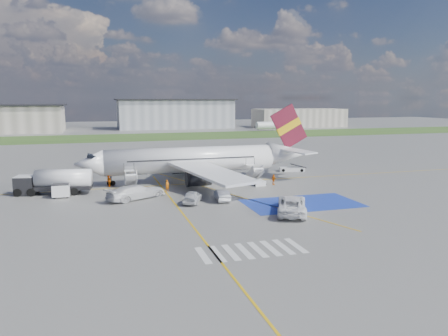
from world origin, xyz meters
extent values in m
plane|color=#60605E|center=(0.00, 0.00, 0.00)|extent=(400.00, 400.00, 0.00)
cube|color=#2D4C1E|center=(0.00, 95.00, 0.01)|extent=(400.00, 30.00, 0.01)
cube|color=gold|center=(0.00, 12.00, 0.01)|extent=(120.00, 0.20, 0.01)
cube|color=gold|center=(-5.00, -10.00, 0.01)|extent=(0.20, 60.00, 0.01)
cube|color=gold|center=(0.00, 12.00, 0.01)|extent=(20.71, 56.45, 0.01)
cube|color=#1A339D|center=(10.00, -4.00, 0.01)|extent=(14.00, 8.00, 0.01)
cube|color=silver|center=(-6.00, -18.00, 0.01)|extent=(0.60, 4.00, 0.01)
cube|color=silver|center=(-4.80, -18.00, 0.01)|extent=(0.60, 4.00, 0.01)
cube|color=silver|center=(-3.60, -18.00, 0.01)|extent=(0.60, 4.00, 0.01)
cube|color=silver|center=(-2.40, -18.00, 0.01)|extent=(0.60, 4.00, 0.01)
cube|color=silver|center=(-1.20, -18.00, 0.01)|extent=(0.60, 4.00, 0.01)
cube|color=silver|center=(0.00, -18.00, 0.01)|extent=(0.60, 4.00, 0.01)
cube|color=silver|center=(1.20, -18.00, 0.01)|extent=(0.60, 4.00, 0.01)
cube|color=silver|center=(2.40, -18.00, 0.01)|extent=(0.60, 4.00, 0.01)
cube|color=gray|center=(20.00, 135.00, 6.00)|extent=(48.00, 18.00, 12.00)
cube|color=gray|center=(75.00, 128.00, 4.00)|extent=(40.00, 16.00, 8.00)
cylinder|color=silver|center=(0.00, 14.00, 3.40)|extent=(26.00, 3.90, 3.90)
cone|color=silver|center=(-15.00, 14.00, 3.40)|extent=(4.00, 3.90, 3.90)
cube|color=black|center=(-14.40, 14.00, 4.45)|extent=(1.67, 1.90, 0.82)
cone|color=silver|center=(16.20, 14.00, 3.80)|extent=(6.50, 3.90, 3.90)
cube|color=silver|center=(1.00, 5.50, 2.80)|extent=(9.86, 15.95, 1.40)
cube|color=silver|center=(1.00, 22.50, 2.80)|extent=(9.86, 15.95, 1.40)
cylinder|color=#38383A|center=(0.00, 8.40, 1.40)|extent=(3.40, 2.10, 2.10)
cylinder|color=#38383A|center=(0.00, 19.60, 1.40)|extent=(3.40, 2.10, 2.10)
cube|color=#580F1F|center=(16.50, 14.00, 8.20)|extent=(6.62, 0.30, 7.45)
cube|color=#DFAD0C|center=(16.50, 14.00, 8.20)|extent=(4.36, 0.40, 3.08)
cube|color=silver|center=(16.80, 10.80, 4.50)|extent=(4.73, 5.95, 0.49)
cube|color=silver|center=(16.80, 17.20, 4.50)|extent=(4.73, 5.95, 0.49)
cube|color=black|center=(0.00, 12.04, 3.75)|extent=(19.50, 0.04, 0.18)
cube|color=black|center=(0.00, 15.96, 3.75)|extent=(19.50, 0.04, 0.18)
cube|color=silver|center=(-9.50, 9.85, 1.45)|extent=(1.40, 3.73, 2.32)
cube|color=silver|center=(-9.50, 11.75, 2.50)|extent=(1.40, 1.00, 0.12)
cylinder|color=black|center=(-10.20, 11.75, 3.05)|extent=(0.06, 0.06, 1.10)
cylinder|color=black|center=(-8.80, 11.75, 3.05)|extent=(0.06, 0.06, 1.10)
cube|color=silver|center=(-9.50, 8.25, 0.35)|extent=(1.60, 2.40, 0.70)
cube|color=silver|center=(9.00, 9.85, 1.45)|extent=(1.40, 3.73, 2.32)
cube|color=silver|center=(9.00, 11.75, 2.50)|extent=(1.40, 1.00, 0.12)
cylinder|color=black|center=(8.30, 11.75, 3.05)|extent=(0.06, 0.06, 1.10)
cylinder|color=black|center=(9.70, 11.75, 3.05)|extent=(0.06, 0.06, 1.10)
cube|color=silver|center=(9.00, 8.25, 0.35)|extent=(1.60, 2.40, 0.70)
cube|color=black|center=(-23.20, 11.12, 1.22)|extent=(2.88, 2.88, 2.45)
cylinder|color=silver|center=(-18.30, 10.14, 2.13)|extent=(7.57, 3.82, 2.45)
cube|color=black|center=(-18.30, 10.14, 0.90)|extent=(7.57, 3.82, 0.53)
cube|color=silver|center=(-18.56, 7.83, 0.92)|extent=(2.18, 1.32, 1.52)
cube|color=black|center=(-18.56, 7.83, 1.74)|extent=(2.07, 1.21, 0.13)
cube|color=silver|center=(19.21, 18.09, 0.36)|extent=(4.56, 2.60, 0.72)
cube|color=black|center=(20.25, 17.78, 0.99)|extent=(3.01, 1.83, 0.80)
imported|color=#B4B6BB|center=(-2.83, 0.09, 0.78)|extent=(3.58, 4.93, 1.56)
imported|color=silver|center=(1.04, 0.33, 0.71)|extent=(1.97, 4.47, 1.43)
imported|color=white|center=(6.96, -7.55, 1.26)|extent=(5.63, 7.38, 2.51)
imported|color=silver|center=(-9.23, 4.33, 1.21)|extent=(6.62, 5.21, 2.42)
imported|color=orange|center=(-4.72, 7.50, 0.82)|extent=(0.72, 0.64, 1.65)
imported|color=orange|center=(-12.38, 13.13, 0.87)|extent=(0.86, 0.99, 1.74)
imported|color=orange|center=(11.25, 7.68, 0.80)|extent=(0.77, 1.02, 1.60)
camera|label=1|loc=(-14.22, -51.33, 12.80)|focal=35.00mm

